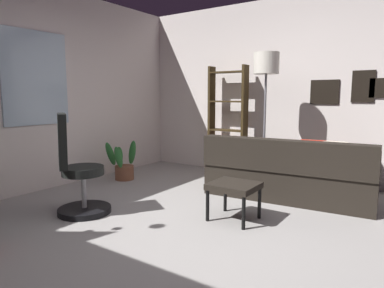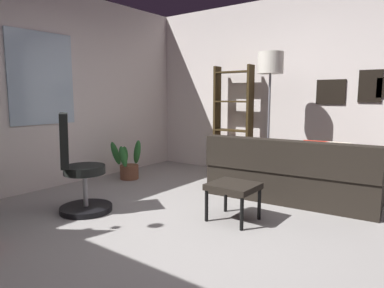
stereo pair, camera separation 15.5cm
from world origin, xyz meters
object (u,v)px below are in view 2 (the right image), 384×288
(office_chair, at_px, (79,174))
(potted_plant, at_px, (128,164))
(bookshelf, at_px, (233,128))
(floor_lamp, at_px, (270,74))
(couch, at_px, (308,175))
(footstool, at_px, (233,189))

(office_chair, relative_size, potted_plant, 1.80)
(bookshelf, relative_size, floor_lamp, 0.94)
(couch, height_order, bookshelf, bookshelf)
(office_chair, bearing_deg, couch, -39.73)
(office_chair, relative_size, bookshelf, 0.63)
(couch, distance_m, floor_lamp, 1.40)
(couch, relative_size, bookshelf, 1.19)
(couch, xyz_separation_m, floor_lamp, (0.03, 0.57, 1.28))
(footstool, relative_size, floor_lamp, 0.25)
(couch, distance_m, footstool, 1.38)
(bookshelf, relative_size, potted_plant, 2.88)
(footstool, bearing_deg, couch, -12.92)
(office_chair, distance_m, bookshelf, 2.66)
(office_chair, distance_m, floor_lamp, 2.71)
(footstool, xyz_separation_m, bookshelf, (1.83, 1.08, 0.42))
(bookshelf, bearing_deg, footstool, -149.40)
(footstool, height_order, bookshelf, bookshelf)
(potted_plant, bearing_deg, office_chair, -152.01)
(office_chair, xyz_separation_m, potted_plant, (1.36, 0.72, -0.19))
(couch, relative_size, office_chair, 1.90)
(footstool, distance_m, potted_plant, 2.26)
(footstool, xyz_separation_m, floor_lamp, (1.38, 0.26, 1.21))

